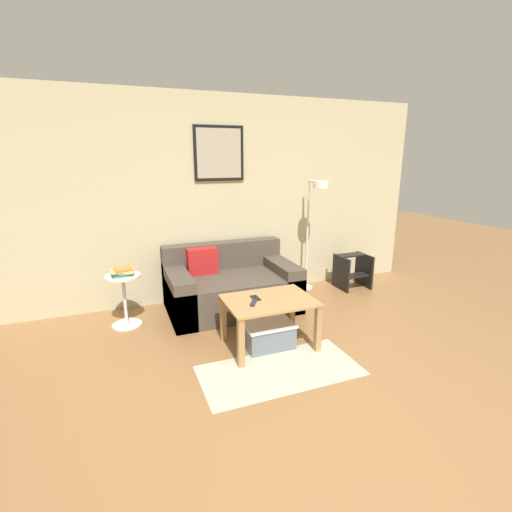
# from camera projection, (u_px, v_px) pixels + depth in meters

# --- Properties ---
(ground_plane) EXTENTS (16.00, 16.00, 0.00)m
(ground_plane) POSITION_uv_depth(u_px,v_px,m) (358.00, 445.00, 2.41)
(ground_plane) COLOR olive
(wall_back) EXTENTS (5.60, 0.09, 2.55)m
(wall_back) POSITION_uv_depth(u_px,v_px,m) (223.00, 199.00, 4.72)
(wall_back) COLOR #C6BC93
(wall_back) RESTS_ON ground_plane
(area_rug) EXTENTS (1.40, 0.68, 0.01)m
(area_rug) POSITION_uv_depth(u_px,v_px,m) (280.00, 370.00, 3.24)
(area_rug) COLOR #B2B79E
(area_rug) RESTS_ON ground_plane
(couch) EXTENTS (1.52, 0.94, 0.76)m
(couch) POSITION_uv_depth(u_px,v_px,m) (230.00, 287.00, 4.51)
(couch) COLOR #4C4238
(couch) RESTS_ON ground_plane
(coffee_table) EXTENTS (0.85, 0.62, 0.48)m
(coffee_table) POSITION_uv_depth(u_px,v_px,m) (269.00, 309.00, 3.58)
(coffee_table) COLOR #AD7F4C
(coffee_table) RESTS_ON ground_plane
(storage_bin) EXTENTS (0.49, 0.43, 0.25)m
(storage_bin) POSITION_uv_depth(u_px,v_px,m) (266.00, 333.00, 3.66)
(storage_bin) COLOR slate
(storage_bin) RESTS_ON ground_plane
(floor_lamp) EXTENTS (0.20, 0.50, 1.51)m
(floor_lamp) POSITION_uv_depth(u_px,v_px,m) (315.00, 212.00, 4.82)
(floor_lamp) COLOR white
(floor_lamp) RESTS_ON ground_plane
(side_table) EXTENTS (0.38, 0.38, 0.58)m
(side_table) POSITION_uv_depth(u_px,v_px,m) (124.00, 296.00, 4.02)
(side_table) COLOR silver
(side_table) RESTS_ON ground_plane
(book_stack) EXTENTS (0.25, 0.19, 0.09)m
(book_stack) POSITION_uv_depth(u_px,v_px,m) (123.00, 271.00, 3.93)
(book_stack) COLOR #387F4C
(book_stack) RESTS_ON side_table
(remote_control) EXTENTS (0.11, 0.15, 0.02)m
(remote_control) POSITION_uv_depth(u_px,v_px,m) (254.00, 303.00, 3.46)
(remote_control) COLOR #232328
(remote_control) RESTS_ON coffee_table
(cell_phone) EXTENTS (0.07, 0.14, 0.01)m
(cell_phone) POSITION_uv_depth(u_px,v_px,m) (255.00, 298.00, 3.59)
(cell_phone) COLOR black
(cell_phone) RESTS_ON coffee_table
(step_stool) EXTENTS (0.42, 0.39, 0.47)m
(step_stool) POSITION_uv_depth(u_px,v_px,m) (353.00, 270.00, 5.23)
(step_stool) COLOR black
(step_stool) RESTS_ON ground_plane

